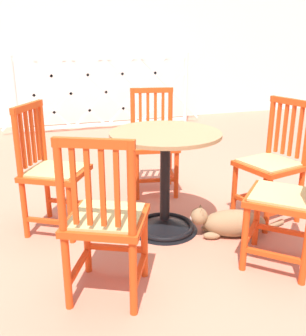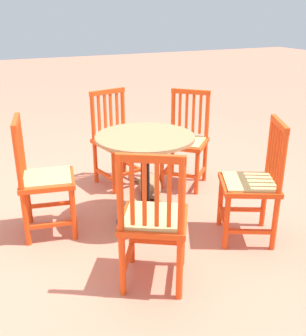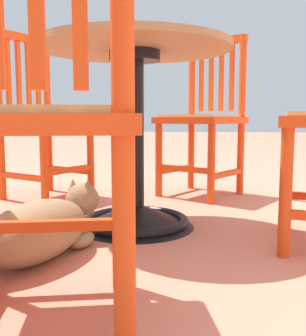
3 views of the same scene
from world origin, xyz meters
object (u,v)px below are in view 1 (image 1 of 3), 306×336
at_px(cafe_table, 165,193).
at_px(orange_chair_near_fence, 52,172).
at_px(orange_chair_facing_out, 288,199).
at_px(orange_chair_at_corner, 272,165).
at_px(orange_chair_by_planter, 154,144).
at_px(tabby_cat, 229,223).
at_px(orange_chair_tucked_in, 105,222).

relative_size(cafe_table, orange_chair_near_fence, 0.83).
xyz_separation_m(orange_chair_facing_out, orange_chair_at_corner, (0.30, 0.59, 0.00)).
distance_m(cafe_table, orange_chair_near_fence, 0.81).
xyz_separation_m(orange_chair_at_corner, orange_chair_by_planter, (-0.65, 0.82, 0.00)).
bearing_deg(orange_chair_by_planter, tabby_cat, -77.11).
bearing_deg(tabby_cat, cafe_table, 150.42).
bearing_deg(orange_chair_at_corner, cafe_table, 175.35).
height_order(orange_chair_facing_out, orange_chair_near_fence, same).
bearing_deg(tabby_cat, orange_chair_facing_out, -73.28).
relative_size(orange_chair_at_corner, tabby_cat, 1.23).
xyz_separation_m(orange_chair_facing_out, orange_chair_by_planter, (-0.35, 1.41, 0.00)).
height_order(orange_chair_at_corner, orange_chair_near_fence, same).
height_order(orange_chair_by_planter, orange_chair_tucked_in, same).
bearing_deg(tabby_cat, orange_chair_near_fence, 156.32).
xyz_separation_m(orange_chair_at_corner, orange_chair_near_fence, (-1.57, 0.34, 0.00)).
height_order(cafe_table, tabby_cat, cafe_table).
height_order(orange_chair_at_corner, tabby_cat, orange_chair_at_corner).
relative_size(orange_chair_near_fence, tabby_cat, 1.23).
height_order(cafe_table, orange_chair_by_planter, orange_chair_by_planter).
bearing_deg(orange_chair_facing_out, orange_chair_at_corner, 63.26).
relative_size(orange_chair_facing_out, orange_chair_by_planter, 1.00).
bearing_deg(orange_chair_by_planter, orange_chair_tucked_in, -118.00).
bearing_deg(orange_chair_facing_out, cafe_table, 128.82).
bearing_deg(orange_chair_near_fence, orange_chair_facing_out, -36.20).
distance_m(orange_chair_at_corner, orange_chair_tucked_in, 1.48).
height_order(orange_chair_by_planter, tabby_cat, orange_chair_by_planter).
relative_size(cafe_table, orange_chair_tucked_in, 0.83).
bearing_deg(orange_chair_by_planter, orange_chair_facing_out, -75.93).
bearing_deg(orange_chair_tucked_in, tabby_cat, 21.99).
height_order(orange_chair_facing_out, orange_chair_tucked_in, same).
height_order(orange_chair_near_fence, orange_chair_tucked_in, same).
bearing_deg(orange_chair_tucked_in, orange_chair_by_planter, 62.00).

